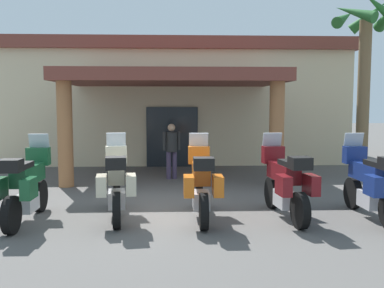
# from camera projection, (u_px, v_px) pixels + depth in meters

# --- Properties ---
(ground_plane) EXTENTS (80.00, 80.00, 0.00)m
(ground_plane) POSITION_uv_depth(u_px,v_px,m) (162.00, 210.00, 9.08)
(ground_plane) COLOR #514F4C
(motel_building) EXTENTS (13.52, 10.54, 4.55)m
(motel_building) POSITION_uv_depth(u_px,v_px,m) (172.00, 101.00, 17.99)
(motel_building) COLOR beige
(motel_building) RESTS_ON ground_plane
(motorcycle_green) EXTENTS (0.71, 2.21, 1.61)m
(motorcycle_green) POSITION_uv_depth(u_px,v_px,m) (26.00, 185.00, 8.07)
(motorcycle_green) COLOR black
(motorcycle_green) RESTS_ON ground_plane
(motorcycle_cream) EXTENTS (0.83, 2.20, 1.61)m
(motorcycle_cream) POSITION_uv_depth(u_px,v_px,m) (116.00, 182.00, 8.39)
(motorcycle_cream) COLOR black
(motorcycle_cream) RESTS_ON ground_plane
(motorcycle_orange) EXTENTS (0.71, 2.21, 1.61)m
(motorcycle_orange) POSITION_uv_depth(u_px,v_px,m) (201.00, 183.00, 8.31)
(motorcycle_orange) COLOR black
(motorcycle_orange) RESTS_ON ground_plane
(motorcycle_maroon) EXTENTS (0.79, 2.21, 1.61)m
(motorcycle_maroon) POSITION_uv_depth(u_px,v_px,m) (286.00, 182.00, 8.38)
(motorcycle_maroon) COLOR black
(motorcycle_maroon) RESTS_ON ground_plane
(motorcycle_blue) EXTENTS (0.72, 2.21, 1.61)m
(motorcycle_blue) POSITION_uv_depth(u_px,v_px,m) (371.00, 183.00, 8.33)
(motorcycle_blue) COLOR black
(motorcycle_blue) RESTS_ON ground_plane
(pedestrian) EXTENTS (0.50, 0.32, 1.63)m
(pedestrian) POSITION_uv_depth(u_px,v_px,m) (172.00, 147.00, 12.74)
(pedestrian) COLOR #3F334C
(pedestrian) RESTS_ON ground_plane
(palm_tree_near_portico) EXTENTS (2.06, 2.13, 5.53)m
(palm_tree_near_portico) POSITION_uv_depth(u_px,v_px,m) (366.00, 51.00, 13.21)
(palm_tree_near_portico) COLOR brown
(palm_tree_near_portico) RESTS_ON ground_plane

